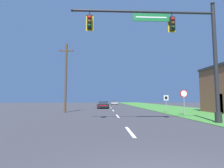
{
  "coord_description": "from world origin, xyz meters",
  "views": [
    {
      "loc": [
        -1.28,
        -2.75,
        1.6
      ],
      "look_at": [
        0.0,
        25.66,
        4.09
      ],
      "focal_mm": 28.0,
      "sensor_mm": 36.0,
      "label": 1
    }
  ],
  "objects_px": {
    "signal_mast": "(180,46)",
    "car_ahead": "(104,105)",
    "stop_sign": "(184,97)",
    "route_sign_post": "(166,100)",
    "far_car": "(114,103)",
    "utility_pole_near": "(66,76)"
  },
  "relations": [
    {
      "from": "route_sign_post",
      "to": "far_car",
      "type": "bearing_deg",
      "value": 97.36
    },
    {
      "from": "route_sign_post",
      "to": "utility_pole_near",
      "type": "bearing_deg",
      "value": 174.69
    },
    {
      "from": "signal_mast",
      "to": "car_ahead",
      "type": "distance_m",
      "value": 21.21
    },
    {
      "from": "stop_sign",
      "to": "utility_pole_near",
      "type": "bearing_deg",
      "value": 160.43
    },
    {
      "from": "utility_pole_near",
      "to": "stop_sign",
      "type": "bearing_deg",
      "value": -19.57
    },
    {
      "from": "signal_mast",
      "to": "stop_sign",
      "type": "relative_size",
      "value": 4.07
    },
    {
      "from": "route_sign_post",
      "to": "utility_pole_near",
      "type": "distance_m",
      "value": 12.47
    },
    {
      "from": "far_car",
      "to": "stop_sign",
      "type": "xyz_separation_m",
      "value": [
        4.82,
        -36.16,
        1.26
      ]
    },
    {
      "from": "signal_mast",
      "to": "far_car",
      "type": "xyz_separation_m",
      "value": [
        -2.13,
        41.71,
        -4.65
      ]
    },
    {
      "from": "signal_mast",
      "to": "car_ahead",
      "type": "height_order",
      "value": "signal_mast"
    },
    {
      "from": "car_ahead",
      "to": "route_sign_post",
      "type": "distance_m",
      "value": 13.37
    },
    {
      "from": "utility_pole_near",
      "to": "car_ahead",
      "type": "bearing_deg",
      "value": 65.03
    },
    {
      "from": "signal_mast",
      "to": "car_ahead",
      "type": "xyz_separation_m",
      "value": [
        -5.34,
        19.99,
        -4.65
      ]
    },
    {
      "from": "far_car",
      "to": "route_sign_post",
      "type": "relative_size",
      "value": 2.12
    },
    {
      "from": "signal_mast",
      "to": "utility_pole_near",
      "type": "xyz_separation_m",
      "value": [
        -9.97,
        10.05,
        -0.84
      ]
    },
    {
      "from": "far_car",
      "to": "route_sign_post",
      "type": "xyz_separation_m",
      "value": [
        4.23,
        -32.78,
        0.92
      ]
    },
    {
      "from": "stop_sign",
      "to": "far_car",
      "type": "bearing_deg",
      "value": 97.59
    },
    {
      "from": "signal_mast",
      "to": "stop_sign",
      "type": "distance_m",
      "value": 7.04
    },
    {
      "from": "far_car",
      "to": "utility_pole_near",
      "type": "relative_size",
      "value": 0.51
    },
    {
      "from": "stop_sign",
      "to": "route_sign_post",
      "type": "bearing_deg",
      "value": 99.87
    },
    {
      "from": "car_ahead",
      "to": "route_sign_post",
      "type": "bearing_deg",
      "value": -56.07
    },
    {
      "from": "signal_mast",
      "to": "utility_pole_near",
      "type": "height_order",
      "value": "signal_mast"
    }
  ]
}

